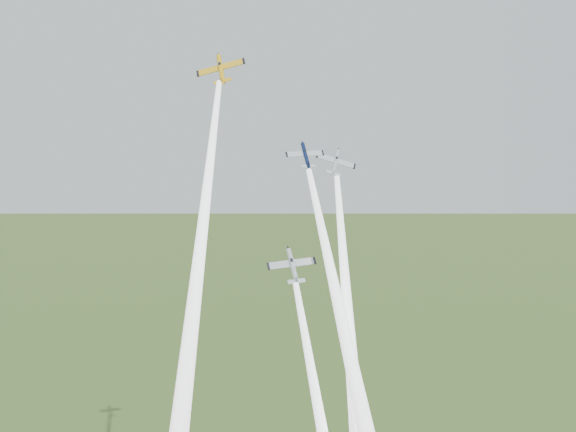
% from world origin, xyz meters
% --- Properties ---
extents(plane_yellow, '(10.74, 7.36, 9.43)m').
position_xyz_m(plane_yellow, '(-13.16, 4.93, 116.44)').
color(plane_yellow, gold).
extents(smoke_trail_yellow, '(6.42, 46.24, 51.65)m').
position_xyz_m(smoke_trail_yellow, '(-11.14, -19.24, 89.08)').
color(smoke_trail_yellow, white).
extents(plane_navy, '(8.05, 6.97, 5.79)m').
position_xyz_m(plane_navy, '(2.28, -0.64, 101.62)').
color(plane_navy, '#0D183C').
extents(smoke_trail_navy, '(15.91, 36.98, 42.99)m').
position_xyz_m(smoke_trail_navy, '(9.44, -19.76, 78.59)').
color(smoke_trail_navy, white).
extents(plane_silver_right, '(7.72, 6.63, 7.69)m').
position_xyz_m(plane_silver_right, '(7.09, 3.11, 100.34)').
color(plane_silver_right, silver).
extents(smoke_trail_silver_right, '(9.11, 41.60, 46.60)m').
position_xyz_m(smoke_trail_silver_right, '(10.55, -18.63, 75.51)').
color(smoke_trail_silver_right, white).
extents(plane_silver_low, '(9.78, 8.22, 7.24)m').
position_xyz_m(plane_silver_low, '(1.24, -10.32, 84.67)').
color(plane_silver_low, '#A8AEB6').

